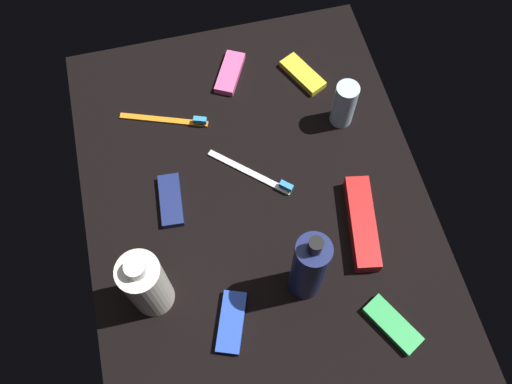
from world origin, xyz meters
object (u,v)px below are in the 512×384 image
Objects in this scene: bodywash_bottle at (146,284)px; snack_bar_blue at (231,322)px; snack_bar_yellow at (303,74)px; toothbrush_orange at (169,119)px; lotion_bottle at (309,268)px; toothbrush_white at (257,173)px; snack_bar_navy at (171,200)px; snack_bar_pink at (230,73)px; deodorant_stick at (344,104)px; snack_bar_green at (393,325)px; toothpaste_box_red at (362,223)px.

bodywash_bottle reaches higher than snack_bar_blue.
bodywash_bottle is at bearing -70.01° from snack_bar_yellow.
toothbrush_orange reaches higher than snack_bar_blue.
snack_bar_blue is (3.69, -13.85, -8.97)cm from lotion_bottle.
bodywash_bottle is 1.29× the size of toothbrush_white.
toothbrush_orange is 17.98cm from snack_bar_navy.
toothbrush_white is 1.35× the size of snack_bar_pink.
deodorant_stick is (-31.17, 16.45, -4.43)cm from lotion_bottle.
toothbrush_white is (-19.00, 22.82, -7.57)cm from bodywash_bottle.
toothbrush_orange is (-34.97, 8.56, -7.57)cm from bodywash_bottle.
lotion_bottle is at bearing -158.44° from snack_bar_green.
snack_bar_blue is 1.00× the size of snack_bar_navy.
snack_bar_yellow is (-39.33, 37.69, -7.43)cm from bodywash_bottle.
snack_bar_blue is at bearing -40.99° from deodorant_stick.
deodorant_stick is 38.10cm from snack_bar_navy.
snack_bar_pink is 1.00× the size of snack_bar_navy.
snack_bar_blue is (26.57, -10.81, 0.14)cm from toothbrush_white.
toothbrush_white is at bearing -66.96° from deodorant_stick.
toothbrush_orange is 1.66× the size of snack_bar_pink.
snack_bar_navy is at bearing -74.51° from deodorant_stick.
snack_bar_green is (14.36, 38.45, -7.43)cm from bodywash_bottle.
toothbrush_white is at bearing -62.41° from snack_bar_yellow.
deodorant_stick is 23.71cm from toothpaste_box_red.
snack_bar_blue is at bearing 4.64° from toothbrush_orange.
snack_bar_pink is at bearing 119.95° from toothbrush_orange.
lotion_bottle reaches higher than snack_bar_green.
deodorant_stick is 0.75× the size of toothbrush_white.
toothbrush_orange is at bearing -124.80° from toothpaste_box_red.
toothbrush_orange is 0.98× the size of toothpaste_box_red.
snack_bar_pink is at bearing 179.76° from toothbrush_white.
toothbrush_white is (-22.88, -3.04, -9.11)cm from lotion_bottle.
deodorant_stick is at bearing 152.18° from lotion_bottle.
snack_bar_pink is at bearing 151.27° from snack_bar_navy.
deodorant_stick is at bearing 113.04° from toothbrush_white.
bodywash_bottle is 30.65cm from toothbrush_white.
lotion_bottle is 48.05cm from snack_bar_pink.
snack_bar_navy and snack_bar_green have the same top height.
deodorant_stick reaches higher than toothpaste_box_red.
snack_bar_green is (49.33, 29.89, 0.14)cm from toothbrush_orange.
snack_bar_pink is (-8.28, 14.36, 0.14)cm from toothbrush_orange.
toothbrush_white is 36.84cm from snack_bar_green.
snack_bar_navy is at bearing -5.62° from snack_bar_pink.
snack_bar_green is at bearing 96.06° from snack_bar_blue.
snack_bar_pink and snack_bar_navy have the same top height.
toothpaste_box_red is 1.69× the size of snack_bar_yellow.
snack_bar_yellow is at bearing 98.51° from toothbrush_orange.
lotion_bottle is at bearing 7.57° from toothbrush_white.
snack_bar_blue and snack_bar_pink have the same top height.
lotion_bottle is 2.09× the size of snack_bar_navy.
deodorant_stick is at bearing 78.16° from snack_bar_pink.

